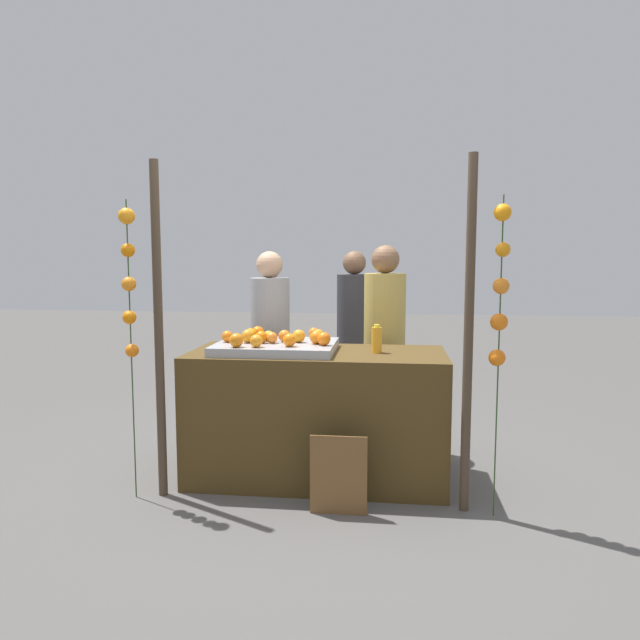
{
  "coord_description": "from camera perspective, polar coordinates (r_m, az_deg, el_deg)",
  "views": [
    {
      "loc": [
        0.49,
        -3.88,
        1.52
      ],
      "look_at": [
        0.0,
        0.15,
        1.08
      ],
      "focal_mm": 32.6,
      "sensor_mm": 36.0,
      "label": 1
    }
  ],
  "objects": [
    {
      "name": "stall_counter",
      "position": [
        4.05,
        -0.26,
        -9.28
      ],
      "size": [
        1.73,
        0.78,
        0.88
      ],
      "primitive_type": "cube",
      "color": "#4C3819",
      "rests_on": "ground_plane"
    },
    {
      "name": "orange_13",
      "position": [
        3.89,
        -0.32,
        -1.72
      ],
      "size": [
        0.09,
        0.09,
        0.09
      ],
      "primitive_type": "sphere",
      "color": "orange",
      "rests_on": "orange_tray"
    },
    {
      "name": "orange_1",
      "position": [
        3.99,
        -3.51,
        -1.57
      ],
      "size": [
        0.08,
        0.08,
        0.08
      ],
      "primitive_type": "sphere",
      "color": "orange",
      "rests_on": "orange_tray"
    },
    {
      "name": "crowd_person_1",
      "position": [
        5.38,
        3.34,
        -2.25
      ],
      "size": [
        0.32,
        0.32,
        1.58
      ],
      "color": "#333338",
      "rests_on": "ground_plane"
    },
    {
      "name": "orange_15",
      "position": [
        4.18,
        -0.6,
        -1.26
      ],
      "size": [
        0.07,
        0.07,
        0.07
      ],
      "primitive_type": "sphere",
      "color": "orange",
      "rests_on": "orange_tray"
    },
    {
      "name": "orange_4",
      "position": [
        3.78,
        -8.22,
        -1.98
      ],
      "size": [
        0.09,
        0.09,
        0.09
      ],
      "primitive_type": "sphere",
      "color": "orange",
      "rests_on": "orange_tray"
    },
    {
      "name": "vendor_right",
      "position": [
        4.61,
        6.33,
        -3.48
      ],
      "size": [
        0.32,
        0.32,
        1.62
      ],
      "color": "tan",
      "rests_on": "ground_plane"
    },
    {
      "name": "orange_12",
      "position": [
        3.77,
        -6.28,
        -2.06
      ],
      "size": [
        0.08,
        0.08,
        0.08
      ],
      "primitive_type": "sphere",
      "color": "orange",
      "rests_on": "orange_tray"
    },
    {
      "name": "orange_8",
      "position": [
        3.97,
        -7.07,
        -1.59
      ],
      "size": [
        0.09,
        0.09,
        0.09
      ],
      "primitive_type": "sphere",
      "color": "orange",
      "rests_on": "orange_tray"
    },
    {
      "name": "orange_7",
      "position": [
        4.06,
        -6.84,
        -1.43
      ],
      "size": [
        0.09,
        0.09,
        0.09
      ],
      "primitive_type": "sphere",
      "color": "orange",
      "rests_on": "orange_tray"
    },
    {
      "name": "orange_tray",
      "position": [
        3.97,
        -4.33,
        -2.65
      ],
      "size": [
        0.8,
        0.63,
        0.06
      ],
      "primitive_type": "cube",
      "color": "#9EA0A5",
      "rests_on": "stall_counter"
    },
    {
      "name": "canopy_post_right",
      "position": [
        3.51,
        14.36,
        -1.62
      ],
      "size": [
        0.06,
        0.06,
        2.11
      ],
      "primitive_type": "cylinder",
      "color": "#473828",
      "rests_on": "ground_plane"
    },
    {
      "name": "orange_6",
      "position": [
        3.82,
        0.39,
        -1.86
      ],
      "size": [
        0.09,
        0.09,
        0.09
      ],
      "primitive_type": "sphere",
      "color": "orange",
      "rests_on": "orange_tray"
    },
    {
      "name": "chalkboard_sign",
      "position": [
        3.56,
        1.83,
        -15.04
      ],
      "size": [
        0.34,
        0.03,
        0.49
      ],
      "color": "brown",
      "rests_on": "ground_plane"
    },
    {
      "name": "canopy_post_left",
      "position": [
        3.76,
        -15.55,
        -1.14
      ],
      "size": [
        0.06,
        0.06,
        2.11
      ],
      "primitive_type": "cylinder",
      "color": "#473828",
      "rests_on": "ground_plane"
    },
    {
      "name": "orange_2",
      "position": [
        4.03,
        -5.06,
        -1.57
      ],
      "size": [
        0.07,
        0.07,
        0.07
      ],
      "primitive_type": "sphere",
      "color": "orange",
      "rests_on": "orange_tray"
    },
    {
      "name": "orange_10",
      "position": [
        3.78,
        -3.01,
        -1.98
      ],
      "size": [
        0.09,
        0.09,
        0.09
      ],
      "primitive_type": "sphere",
      "color": "orange",
      "rests_on": "orange_tray"
    },
    {
      "name": "orange_0",
      "position": [
        4.02,
        -9.08,
        -1.61
      ],
      "size": [
        0.08,
        0.08,
        0.08
      ],
      "primitive_type": "sphere",
      "color": "orange",
      "rests_on": "orange_tray"
    },
    {
      "name": "crowd_person_0",
      "position": [
        6.27,
        -4.88,
        -1.47
      ],
      "size": [
        0.3,
        0.3,
        1.48
      ],
      "color": "tan",
      "rests_on": "ground_plane"
    },
    {
      "name": "garland_strand_left",
      "position": [
        3.74,
        -18.26,
        3.98
      ],
      "size": [
        0.1,
        0.11,
        1.87
      ],
      "color": "#2D4C23",
      "rests_on": "ground_plane"
    },
    {
      "name": "orange_3",
      "position": [
        3.95,
        -5.79,
        -1.68
      ],
      "size": [
        0.08,
        0.08,
        0.08
      ],
      "primitive_type": "sphere",
      "color": "orange",
      "rests_on": "orange_tray"
    },
    {
      "name": "orange_11",
      "position": [
        4.19,
        -6.12,
        -1.2
      ],
      "size": [
        0.09,
        0.09,
        0.09
      ],
      "primitive_type": "sphere",
      "color": "orange",
      "rests_on": "orange_tray"
    },
    {
      "name": "orange_14",
      "position": [
        3.96,
        -2.09,
        -1.59
      ],
      "size": [
        0.09,
        0.09,
        0.09
      ],
      "primitive_type": "sphere",
      "color": "orange",
      "rests_on": "orange_tray"
    },
    {
      "name": "garland_strand_right",
      "position": [
        3.45,
        17.27,
        2.73
      ],
      "size": [
        0.11,
        0.12,
        1.87
      ],
      "color": "#2D4C23",
      "rests_on": "ground_plane"
    },
    {
      "name": "vendor_left",
      "position": [
        4.72,
        -4.89,
        -3.5
      ],
      "size": [
        0.31,
        0.31,
        1.57
      ],
      "color": "#99999E",
      "rests_on": "ground_plane"
    },
    {
      "name": "orange_9",
      "position": [
        3.94,
        -4.74,
        -1.73
      ],
      "size": [
        0.08,
        0.08,
        0.08
      ],
      "primitive_type": "sphere",
      "color": "orange",
      "rests_on": "orange_tray"
    },
    {
      "name": "orange_5",
      "position": [
        3.99,
        -0.11,
        -1.53
      ],
      "size": [
        0.09,
        0.09,
        0.09
      ],
      "primitive_type": "sphere",
      "color": "orange",
      "rests_on": "orange_tray"
    },
    {
      "name": "juice_bottle",
      "position": [
        3.92,
        5.58,
        -1.92
      ],
      "size": [
        0.07,
        0.07,
        0.19
      ],
      "color": "gold",
      "rests_on": "stall_counter"
    },
    {
      "name": "ground_plane",
      "position": [
        4.19,
        -0.25,
        -15.1
      ],
      "size": [
        24.0,
        24.0,
        0.0
      ],
      "primitive_type": "plane",
      "color": "#565451"
    }
  ]
}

